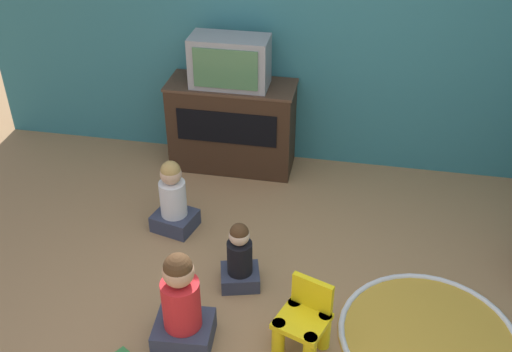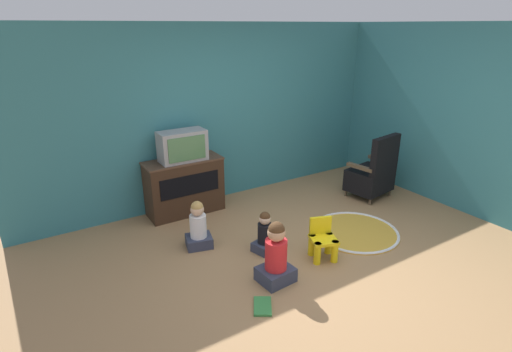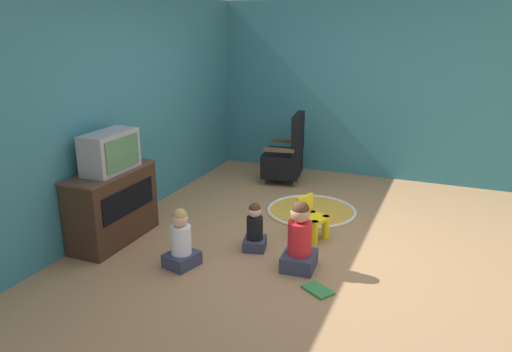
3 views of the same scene
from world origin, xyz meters
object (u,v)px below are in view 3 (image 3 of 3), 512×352
(yellow_kid_chair, at_px, (312,221))
(book, at_px, (318,290))
(tv_cabinet, at_px, (113,205))
(child_watching_center, at_px, (255,229))
(black_armchair, at_px, (286,156))
(child_watching_right, at_px, (181,241))
(child_watching_left, at_px, (300,240))
(television, at_px, (110,152))

(yellow_kid_chair, distance_m, book, 1.13)
(tv_cabinet, distance_m, child_watching_center, 1.53)
(black_armchair, relative_size, yellow_kid_chair, 2.16)
(black_armchair, xyz_separation_m, child_watching_center, (-2.26, -0.46, -0.16))
(black_armchair, bearing_deg, yellow_kid_chair, 18.38)
(book, bearing_deg, child_watching_right, 33.63)
(black_armchair, bearing_deg, child_watching_left, 13.12)
(tv_cabinet, distance_m, television, 0.59)
(child_watching_left, bearing_deg, black_armchair, 17.69)
(black_armchair, height_order, child_watching_left, black_armchair)
(tv_cabinet, xyz_separation_m, child_watching_right, (-0.23, -0.96, -0.15))
(black_armchair, bearing_deg, television, -29.34)
(television, relative_size, child_watching_center, 1.24)
(tv_cabinet, distance_m, black_armchair, 2.83)
(yellow_kid_chair, relative_size, child_watching_right, 0.79)
(child_watching_left, bearing_deg, television, 90.01)
(television, distance_m, black_armchair, 2.89)
(child_watching_left, height_order, child_watching_center, child_watching_left)
(tv_cabinet, relative_size, child_watching_center, 2.11)
(book, bearing_deg, yellow_kid_chair, -38.66)
(black_armchair, distance_m, child_watching_right, 2.88)
(tv_cabinet, xyz_separation_m, black_armchair, (2.64, -1.02, -0.03))
(yellow_kid_chair, xyz_separation_m, book, (-1.05, -0.37, -0.18))
(television, distance_m, child_watching_left, 2.12)
(tv_cabinet, relative_size, child_watching_right, 1.80)
(child_watching_left, bearing_deg, child_watching_center, 63.34)
(tv_cabinet, bearing_deg, book, -94.78)
(child_watching_center, height_order, book, child_watching_center)
(tv_cabinet, xyz_separation_m, book, (-0.19, -2.31, -0.39))
(black_armchair, height_order, child_watching_right, black_armchair)
(tv_cabinet, height_order, child_watching_center, tv_cabinet)
(child_watching_left, relative_size, child_watching_center, 1.35)
(child_watching_center, xyz_separation_m, book, (-0.57, -0.84, -0.21))
(tv_cabinet, distance_m, book, 2.35)
(child_watching_left, bearing_deg, tv_cabinet, 89.94)
(black_armchair, relative_size, book, 3.19)
(black_armchair, height_order, yellow_kid_chair, black_armchair)
(child_watching_right, bearing_deg, black_armchair, 13.00)
(book, bearing_deg, tv_cabinet, 27.09)
(tv_cabinet, height_order, television, television)
(child_watching_left, distance_m, child_watching_right, 1.13)
(black_armchair, distance_m, child_watching_center, 2.32)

